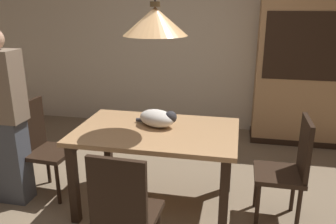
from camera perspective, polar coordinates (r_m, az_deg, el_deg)
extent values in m
cube|color=beige|center=(5.00, 5.42, 13.66)|extent=(6.40, 0.10, 2.90)
cube|color=tan|center=(3.00, -1.93, -3.26)|extent=(1.40, 0.90, 0.04)
cube|color=black|center=(3.03, -15.37, -11.51)|extent=(0.07, 0.07, 0.71)
cube|color=black|center=(2.74, 9.21, -14.43)|extent=(0.07, 0.07, 0.71)
cube|color=black|center=(3.67, -9.90, -5.81)|extent=(0.07, 0.07, 0.71)
cube|color=black|center=(3.43, 9.93, -7.53)|extent=(0.07, 0.07, 0.71)
cube|color=black|center=(2.46, -6.47, -16.47)|extent=(0.42, 0.42, 0.04)
cube|color=black|center=(2.18, -8.43, -13.35)|extent=(0.38, 0.05, 0.48)
cube|color=black|center=(3.50, -18.92, -6.39)|extent=(0.42, 0.42, 0.04)
cube|color=black|center=(3.51, -21.78, -2.08)|extent=(0.06, 0.38, 0.48)
cylinder|color=black|center=(3.40, -17.77, -11.27)|extent=(0.04, 0.04, 0.41)
cylinder|color=black|center=(3.63, -15.04, -9.02)|extent=(0.04, 0.04, 0.41)
cylinder|color=black|center=(3.57, -22.16, -10.29)|extent=(0.04, 0.04, 0.41)
cylinder|color=black|center=(3.80, -19.26, -8.22)|extent=(0.04, 0.04, 0.41)
cube|color=black|center=(3.07, 17.84, -9.80)|extent=(0.40, 0.40, 0.04)
cube|color=black|center=(2.99, 21.75, -5.50)|extent=(0.04, 0.38, 0.48)
cylinder|color=black|center=(3.30, 14.40, -11.86)|extent=(0.04, 0.04, 0.41)
cylinder|color=black|center=(3.03, 14.59, -14.83)|extent=(0.04, 0.04, 0.41)
cylinder|color=black|center=(3.34, 20.01, -12.08)|extent=(0.04, 0.04, 0.41)
cylinder|color=black|center=(3.07, 20.77, -15.03)|extent=(0.04, 0.04, 0.41)
ellipsoid|color=silver|center=(3.04, -1.85, -1.05)|extent=(0.40, 0.33, 0.15)
sphere|color=#333338|center=(2.99, 0.43, -0.87)|extent=(0.11, 0.11, 0.11)
cylinder|color=#333338|center=(3.14, -3.70, -1.41)|extent=(0.18, 0.04, 0.04)
cone|color=#E0A86B|center=(2.80, -2.13, 14.77)|extent=(0.52, 0.52, 0.22)
cylinder|color=#513D23|center=(2.80, -2.16, 17.43)|extent=(0.08, 0.08, 0.04)
cube|color=tan|center=(4.77, 20.99, 5.98)|extent=(1.10, 0.44, 1.85)
cube|color=black|center=(4.49, 21.92, 10.02)|extent=(0.97, 0.01, 0.81)
cube|color=black|center=(5.01, 19.87, -3.96)|extent=(1.12, 0.45, 0.08)
cube|color=#4C515B|center=(3.53, -24.49, -7.42)|extent=(0.30, 0.20, 0.80)
cube|color=#84705B|center=(3.31, -26.06, 3.85)|extent=(0.36, 0.22, 0.63)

